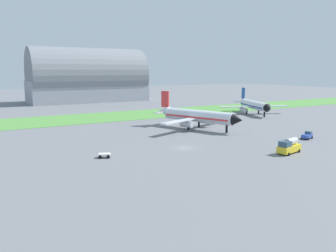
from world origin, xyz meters
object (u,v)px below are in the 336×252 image
airplane_parked_jet_far (254,105)px  pushback_tug_near_gate (307,135)px  fuel_truck_by_runway (289,146)px  airplane_midfield_jet (197,116)px  baggage_cart_midfield (104,155)px

airplane_parked_jet_far → pushback_tug_near_gate: airplane_parked_jet_far is taller
pushback_tug_near_gate → fuel_truck_by_runway: 18.94m
airplane_midfield_jet → pushback_tug_near_gate: bearing=10.8°
baggage_cart_midfield → airplane_midfield_jet: bearing=51.9°
pushback_tug_near_gate → baggage_cart_midfield: pushback_tug_near_gate is taller
airplane_parked_jet_far → fuel_truck_by_runway: size_ratio=4.16×
airplane_midfield_jet → baggage_cart_midfield: size_ratio=10.64×
fuel_truck_by_runway → pushback_tug_near_gate: bearing=-165.9°
airplane_parked_jet_far → pushback_tug_near_gate: 51.98m
pushback_tug_near_gate → airplane_midfield_jet: bearing=104.1°
airplane_parked_jet_far → baggage_cart_midfield: (-78.47, -37.02, -3.21)m
baggage_cart_midfield → airplane_parked_jet_far: bearing=49.7°
airplane_parked_jet_far → airplane_midfield_jet: airplane_midfield_jet is taller
airplane_parked_jet_far → fuel_truck_by_runway: (-42.18, -53.68, -2.19)m
airplane_parked_jet_far → fuel_truck_by_runway: airplane_parked_jet_far is taller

